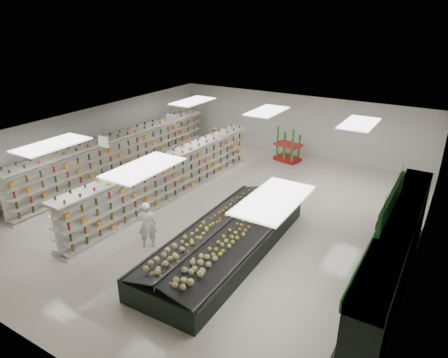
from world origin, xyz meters
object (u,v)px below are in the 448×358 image
Objects in this scene: produce_island at (225,239)px; shopper_background at (216,144)px; gondola_center at (170,179)px; shopper_main at (147,225)px; gondola_left at (121,157)px; soda_endcap at (288,146)px.

shopper_background is (-4.84, 7.10, 0.42)m from produce_island.
gondola_center reaches higher than shopper_main.
gondola_center is 6.67× the size of shopper_main.
gondola_center is at bearing -102.52° from shopper_main.
gondola_left is 6.41× the size of shopper_background.
shopper_background is (-0.79, 4.77, 0.04)m from gondola_center.
produce_island is 4.32× the size of soda_endcap.
soda_endcap is (5.90, 5.93, -0.11)m from gondola_left.
produce_island is at bearing -150.40° from shopper_background.
soda_endcap is (2.40, 6.69, -0.06)m from gondola_center.
gondola_center is at bearing -10.67° from gondola_left.
gondola_center is 4.83m from shopper_background.
soda_endcap reaches higher than shopper_main.
gondola_left is 4.83m from shopper_background.
gondola_left is 8.37m from soda_endcap.
gondola_center reaches higher than soda_endcap.
shopper_background is at bearing 124.30° from produce_island.
shopper_background reaches higher than soda_endcap.
shopper_background is at bearing 57.57° from gondola_left.
soda_endcap is at bearing 100.35° from produce_island.
soda_endcap is 10.07m from shopper_main.
gondola_left reaches higher than gondola_center.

